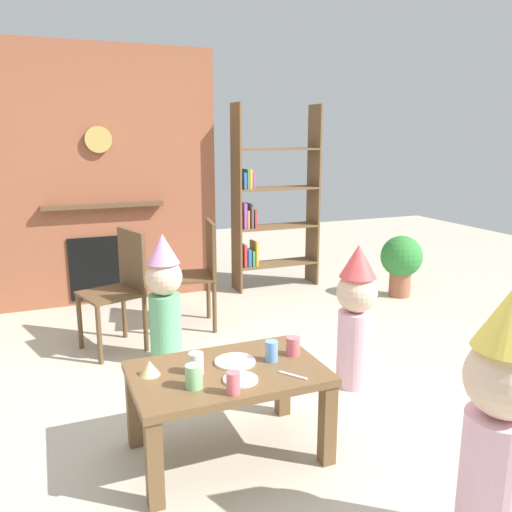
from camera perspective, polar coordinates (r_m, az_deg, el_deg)
The scene contains 19 objects.
ground_plane at distance 3.21m, azimuth 0.24°, elevation -16.67°, with size 12.00×12.00×0.00m, color #BCB29E.
brick_fireplace_feature at distance 5.22m, azimuth -16.50°, elevation 8.09°, with size 2.20×0.28×2.40m.
bookshelf at distance 5.48m, azimuth 1.45°, elevation 5.33°, with size 0.90×0.28×1.90m.
coffee_table at distance 2.68m, azimuth -3.10°, elevation -13.77°, with size 0.94×0.60×0.46m.
paper_cup_near_left at distance 2.40m, azimuth -2.49°, elevation -13.58°, with size 0.06×0.06×0.10m, color #E5666B.
paper_cup_near_right at distance 2.60m, azimuth -6.52°, elevation -11.46°, with size 0.07×0.07×0.10m, color silver.
paper_cup_center at distance 2.80m, azimuth 4.04°, elevation -9.72°, with size 0.07×0.07×0.10m, color #E5666B.
paper_cup_far_left at distance 2.47m, azimuth -6.75°, elevation -12.84°, with size 0.08×0.08×0.11m, color #8CD18C.
paper_cup_far_right at distance 2.72m, azimuth 1.69°, elevation -10.26°, with size 0.07×0.07×0.11m, color #669EE0.
paper_plate_front at distance 2.72m, azimuth -2.29°, elevation -11.37°, with size 0.21×0.21×0.01m, color white.
paper_plate_rear at distance 2.53m, azimuth -1.69°, elevation -13.23°, with size 0.16×0.16×0.01m, color white.
birthday_cake_slice at distance 2.63m, azimuth -11.46°, elevation -11.79°, with size 0.10×0.10×0.07m, color #EAC68C.
table_fork at distance 2.59m, azimuth 4.01°, elevation -12.78°, with size 0.15×0.02×0.01m, color silver.
child_with_cone_hat at distance 2.21m, azimuth 25.09°, elevation -15.55°, with size 0.30×0.30×1.08m.
child_in_pink at distance 3.40m, azimuth 10.79°, elevation -6.05°, with size 0.26×0.26×0.93m.
child_by_the_chairs at distance 3.74m, azimuth -9.90°, elevation -4.25°, with size 0.26×0.26×0.93m.
dining_chair_left at distance 4.06m, azimuth -14.36°, elevation -2.81°, with size 0.50×0.50×0.90m.
dining_chair_middle at distance 4.40m, azimuth -6.06°, elevation -1.27°, with size 0.46×0.46×0.90m.
potted_plant_tall at distance 5.44m, azimuth 15.47°, elevation -0.43°, with size 0.41×0.41×0.62m.
Camera 1 is at (-1.07, -2.58, 1.58)m, focal length 36.90 mm.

